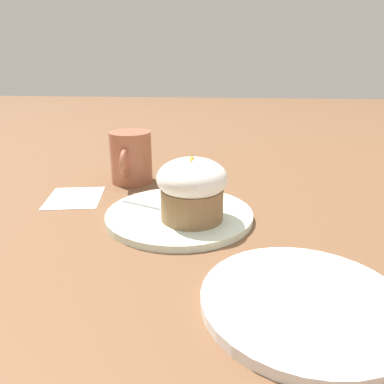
% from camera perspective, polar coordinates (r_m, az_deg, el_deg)
% --- Properties ---
extents(ground_plane, '(4.00, 4.00, 0.00)m').
position_cam_1_polar(ground_plane, '(0.63, -1.93, -3.98)').
color(ground_plane, brown).
extents(dessert_plate, '(0.24, 0.24, 0.01)m').
position_cam_1_polar(dessert_plate, '(0.63, -1.93, -3.49)').
color(dessert_plate, silver).
rests_on(dessert_plate, ground_plane).
extents(carrot_cake, '(0.11, 0.11, 0.10)m').
position_cam_1_polar(carrot_cake, '(0.58, -0.00, 0.57)').
color(carrot_cake, olive).
rests_on(carrot_cake, dessert_plate).
extents(spoon, '(0.07, 0.12, 0.01)m').
position_cam_1_polar(spoon, '(0.63, -4.11, -2.54)').
color(spoon, '#B7B7BC').
rests_on(spoon, dessert_plate).
extents(coffee_cup, '(0.12, 0.09, 0.11)m').
position_cam_1_polar(coffee_cup, '(0.81, -9.29, 5.22)').
color(coffee_cup, '#9E563D').
rests_on(coffee_cup, ground_plane).
extents(side_plate, '(0.22, 0.22, 0.01)m').
position_cam_1_polar(side_plate, '(0.44, 16.69, -15.75)').
color(side_plate, white).
rests_on(side_plate, ground_plane).
extents(paper_napkin, '(0.13, 0.12, 0.00)m').
position_cam_1_polar(paper_napkin, '(0.75, -17.47, -0.80)').
color(paper_napkin, white).
rests_on(paper_napkin, ground_plane).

